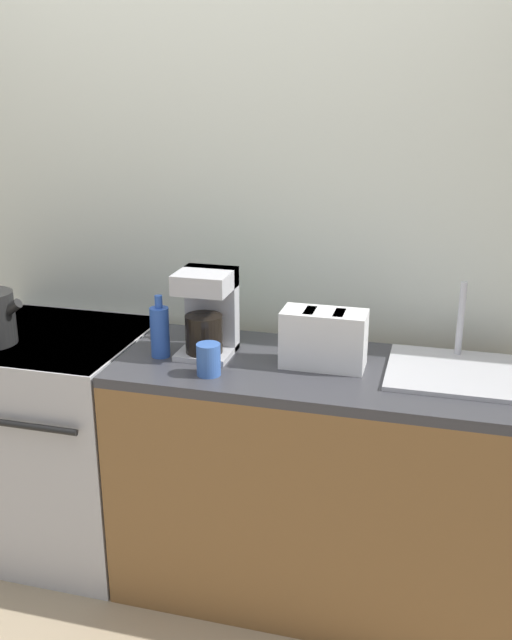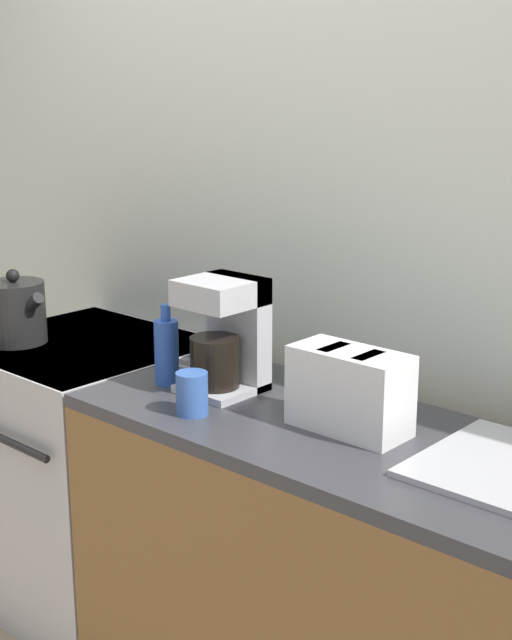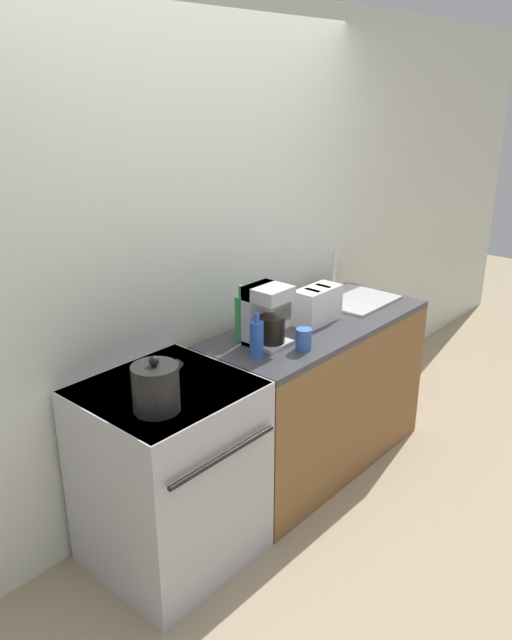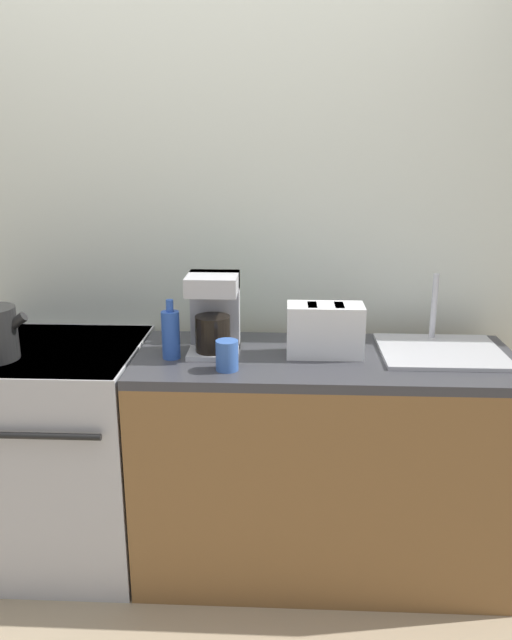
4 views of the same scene
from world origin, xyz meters
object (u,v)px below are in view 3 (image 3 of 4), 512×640
cup_blue (304,339)px  bottle_green (241,317)px  coffee_maker (265,314)px  bottle_blue (257,339)px  toaster (317,305)px  stove (170,472)px  kettle (156,388)px

cup_blue → bottle_green: bearing=107.0°
coffee_maker → bottle_blue: (-0.15, -0.08, -0.07)m
coffee_maker → bottle_green: coffee_maker is taller
bottle_blue → toaster: bearing=5.9°
toaster → coffee_maker: 0.43m
toaster → bottle_green: size_ratio=0.99×
bottle_blue → cup_blue: (0.22, -0.12, -0.04)m
stove → cup_blue: bearing=-15.9°
toaster → bottle_blue: bottle_blue is taller
coffee_maker → cup_blue: size_ratio=2.83×
stove → toaster: bearing=-1.6°
kettle → toaster: kettle is taller
coffee_maker → cup_blue: coffee_maker is taller
coffee_maker → kettle: bearing=-171.6°
cup_blue → bottle_blue: bearing=152.0°
stove → kettle: 0.58m
stove → cup_blue: 0.91m
coffee_maker → bottle_blue: 0.18m
bottle_blue → cup_blue: 0.25m
kettle → bottle_blue: kettle is taller
coffee_maker → cup_blue: 0.23m
stove → bottle_blue: bearing=-10.0°
kettle → cup_blue: bearing=-4.8°
toaster → coffee_maker: size_ratio=0.93×
bottle_blue → cup_blue: bearing=-28.0°
bottle_blue → bottle_green: (0.12, 0.21, 0.03)m
kettle → cup_blue: kettle is taller
stove → kettle: (-0.16, -0.13, 0.54)m
bottle_green → cup_blue: bearing=-73.0°
bottle_green → cup_blue: size_ratio=2.65×
stove → kettle: bearing=-139.3°
toaster → cup_blue: bearing=-153.5°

